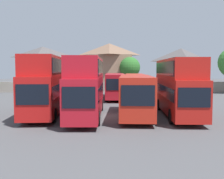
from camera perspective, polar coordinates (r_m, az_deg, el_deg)
The scene contains 13 objects.
ground at distance 42.11m, azimuth 0.04°, elevation -1.30°, with size 140.00×140.00×0.00m, color #4C4C4F.
depot_boundary_wall at distance 48.36m, azimuth 0.04°, elevation 0.49°, with size 56.00×0.50×1.80m, color gray.
bus_1 at distance 25.01m, azimuth -13.21°, elevation 1.37°, with size 3.15×10.33×5.12m.
bus_2 at distance 23.83m, azimuth -5.01°, elevation 1.13°, with size 2.54×11.89×4.96m.
bus_3 at distance 23.90m, azimuth 4.89°, elevation -0.82°, with size 3.09×10.21×3.47m.
bus_4 at distance 24.79m, azimuth 13.26°, elevation 1.04°, with size 2.85×11.11×4.87m.
bus_5 at distance 38.14m, azimuth -5.97°, elevation 1.10°, with size 3.33×11.69×3.50m.
bus_6 at distance 38.13m, azimuth 0.70°, elevation 1.01°, with size 2.69×10.70×3.36m.
bus_7 at distance 38.49m, azimuth 4.79°, elevation 0.99°, with size 2.92×11.35×3.32m.
house_terrace_left at distance 55.84m, azimuth -13.68°, elevation 4.27°, with size 8.97×6.45×8.27m.
house_terrace_centre at distance 54.87m, azimuth -0.43°, elevation 4.75°, with size 8.60×8.36×8.92m.
house_terrace_right at distance 56.64m, azimuth 13.85°, elevation 4.14°, with size 8.58×7.90×7.99m.
tree_behind_wall at distance 50.85m, azimuth 3.73°, elevation 4.46°, with size 3.70×3.70×6.15m.
Camera 1 is at (0.05, -23.91, 4.10)m, focal length 45.24 mm.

